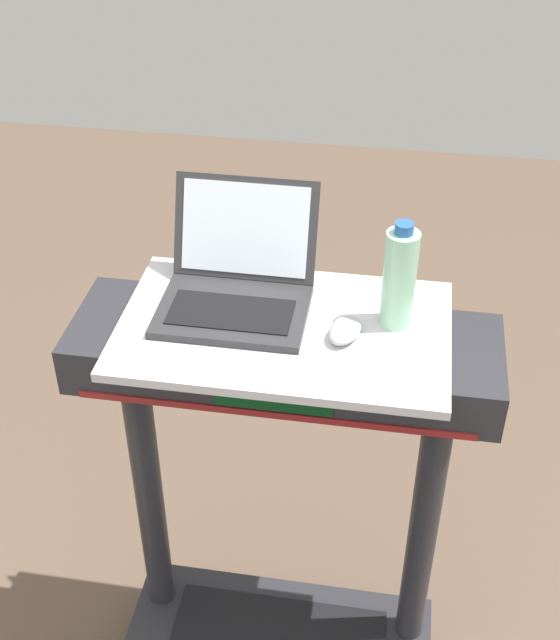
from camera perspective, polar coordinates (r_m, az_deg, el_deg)
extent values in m
cylinder|color=#28282D|center=(2.19, -8.76, -11.12)|extent=(0.07, 0.07, 0.84)
cylinder|color=#28282D|center=(2.12, 9.58, -13.28)|extent=(0.07, 0.07, 0.84)
cube|color=#28282D|center=(1.80, 0.26, -2.27)|extent=(0.90, 0.28, 0.11)
cube|color=#0C3F19|center=(1.69, -0.51, -5.26)|extent=(0.24, 0.01, 0.06)
cube|color=maroon|center=(1.72, -0.49, -6.36)|extent=(0.81, 0.00, 0.02)
cube|color=silver|center=(1.76, 0.26, -0.62)|extent=(0.68, 0.43, 0.02)
cube|color=#2D2D30|center=(1.78, -3.18, 0.57)|extent=(0.31, 0.22, 0.02)
cube|color=black|center=(1.76, -3.30, 0.53)|extent=(0.25, 0.12, 0.00)
cube|color=#2D2D30|center=(1.84, -2.32, 6.13)|extent=(0.31, 0.09, 0.21)
cube|color=white|center=(1.84, -2.35, 6.11)|extent=(0.27, 0.07, 0.18)
ellipsoid|color=#B2B2B7|center=(1.72, 4.35, -0.66)|extent=(0.09, 0.11, 0.03)
cylinder|color=#9EDBB2|center=(1.72, 7.95, 2.68)|extent=(0.07, 0.07, 0.21)
cylinder|color=#2659A5|center=(1.65, 8.29, 6.07)|extent=(0.04, 0.04, 0.02)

